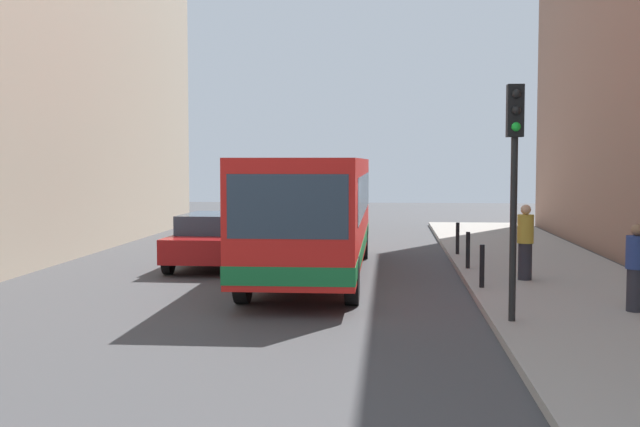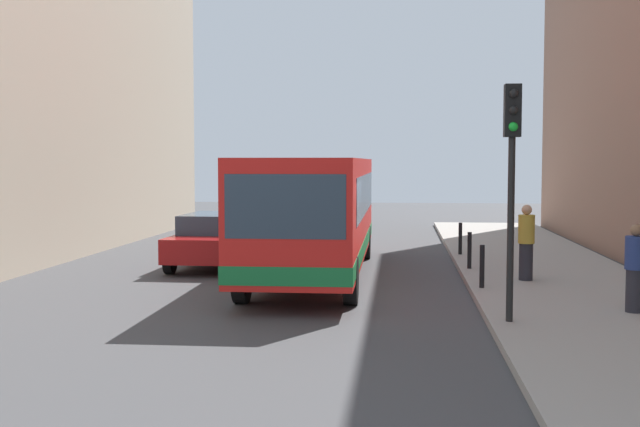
{
  "view_description": "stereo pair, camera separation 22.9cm",
  "coord_description": "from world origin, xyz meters",
  "px_view_note": "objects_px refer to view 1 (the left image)",
  "views": [
    {
      "loc": [
        1.41,
        -16.72,
        2.93
      ],
      "look_at": [
        -0.17,
        1.28,
        1.75
      ],
      "focal_mm": 44.67,
      "sensor_mm": 36.0,
      "label": 1
    },
    {
      "loc": [
        1.64,
        -16.69,
        2.93
      ],
      "look_at": [
        -0.17,
        1.28,
        1.75
      ],
      "focal_mm": 44.67,
      "sensor_mm": 36.0,
      "label": 2
    }
  ],
  "objects_px": {
    "traffic_light": "(514,157)",
    "bollard_mid": "(468,250)",
    "bollard_near": "(482,266)",
    "pedestrian_near_signal": "(636,268)",
    "car_beside_bus": "(213,239)",
    "bus": "(315,209)",
    "bollard_far": "(458,238)",
    "pedestrian_mid_sidewalk": "(525,242)"
  },
  "relations": [
    {
      "from": "car_beside_bus",
      "to": "pedestrian_near_signal",
      "type": "height_order",
      "value": "pedestrian_near_signal"
    },
    {
      "from": "bus",
      "to": "car_beside_bus",
      "type": "relative_size",
      "value": 2.49
    },
    {
      "from": "pedestrian_near_signal",
      "to": "traffic_light",
      "type": "bearing_deg",
      "value": 30.07
    },
    {
      "from": "bus",
      "to": "bollard_far",
      "type": "relative_size",
      "value": 11.61
    },
    {
      "from": "bollard_far",
      "to": "pedestrian_mid_sidewalk",
      "type": "bearing_deg",
      "value": -77.5
    },
    {
      "from": "pedestrian_near_signal",
      "to": "bollard_near",
      "type": "bearing_deg",
      "value": -40.59
    },
    {
      "from": "car_beside_bus",
      "to": "bollard_far",
      "type": "bearing_deg",
      "value": -159.74
    },
    {
      "from": "traffic_light",
      "to": "bollard_far",
      "type": "height_order",
      "value": "traffic_light"
    },
    {
      "from": "traffic_light",
      "to": "bollard_near",
      "type": "bearing_deg",
      "value": 91.54
    },
    {
      "from": "bollard_mid",
      "to": "pedestrian_mid_sidewalk",
      "type": "xyz_separation_m",
      "value": [
        1.14,
        -1.95,
        0.42
      ]
    },
    {
      "from": "traffic_light",
      "to": "bollard_mid",
      "type": "bearing_deg",
      "value": 90.83
    },
    {
      "from": "bollard_near",
      "to": "bollard_far",
      "type": "height_order",
      "value": "same"
    },
    {
      "from": "car_beside_bus",
      "to": "traffic_light",
      "type": "distance_m",
      "value": 10.64
    },
    {
      "from": "bus",
      "to": "car_beside_bus",
      "type": "height_order",
      "value": "bus"
    },
    {
      "from": "bollard_mid",
      "to": "bollard_near",
      "type": "bearing_deg",
      "value": -90.0
    },
    {
      "from": "bollard_far",
      "to": "pedestrian_near_signal",
      "type": "xyz_separation_m",
      "value": [
        2.51,
        -8.98,
        0.33
      ]
    },
    {
      "from": "bus",
      "to": "bollard_far",
      "type": "distance_m",
      "value": 5.69
    },
    {
      "from": "bus",
      "to": "bollard_near",
      "type": "height_order",
      "value": "bus"
    },
    {
      "from": "bus",
      "to": "traffic_light",
      "type": "relative_size",
      "value": 2.69
    },
    {
      "from": "bus",
      "to": "bollard_mid",
      "type": "height_order",
      "value": "bus"
    },
    {
      "from": "bollard_far",
      "to": "car_beside_bus",
      "type": "bearing_deg",
      "value": -160.79
    },
    {
      "from": "bus",
      "to": "traffic_light",
      "type": "height_order",
      "value": "traffic_light"
    },
    {
      "from": "traffic_light",
      "to": "bollard_mid",
      "type": "height_order",
      "value": "traffic_light"
    },
    {
      "from": "bollard_near",
      "to": "pedestrian_near_signal",
      "type": "xyz_separation_m",
      "value": [
        2.51,
        -2.6,
        0.33
      ]
    },
    {
      "from": "bus",
      "to": "bollard_near",
      "type": "bearing_deg",
      "value": 148.17
    },
    {
      "from": "bus",
      "to": "pedestrian_near_signal",
      "type": "bearing_deg",
      "value": 141.84
    },
    {
      "from": "car_beside_bus",
      "to": "bollard_near",
      "type": "relative_size",
      "value": 4.67
    },
    {
      "from": "bollard_near",
      "to": "bus",
      "type": "bearing_deg",
      "value": 148.45
    },
    {
      "from": "bollard_near",
      "to": "pedestrian_mid_sidewalk",
      "type": "xyz_separation_m",
      "value": [
        1.14,
        1.24,
        0.42
      ]
    },
    {
      "from": "bollard_mid",
      "to": "bollard_far",
      "type": "distance_m",
      "value": 3.19
    },
    {
      "from": "pedestrian_near_signal",
      "to": "pedestrian_mid_sidewalk",
      "type": "distance_m",
      "value": 4.08
    },
    {
      "from": "car_beside_bus",
      "to": "traffic_light",
      "type": "relative_size",
      "value": 1.08
    },
    {
      "from": "bollard_near",
      "to": "pedestrian_near_signal",
      "type": "distance_m",
      "value": 3.63
    },
    {
      "from": "car_beside_bus",
      "to": "pedestrian_near_signal",
      "type": "bearing_deg",
      "value": 146.2
    },
    {
      "from": "traffic_light",
      "to": "bollard_mid",
      "type": "relative_size",
      "value": 4.32
    },
    {
      "from": "bollard_near",
      "to": "bollard_far",
      "type": "xyz_separation_m",
      "value": [
        0.0,
        6.38,
        0.0
      ]
    },
    {
      "from": "car_beside_bus",
      "to": "traffic_light",
      "type": "bearing_deg",
      "value": 133.48
    },
    {
      "from": "bollard_near",
      "to": "bollard_far",
      "type": "distance_m",
      "value": 6.38
    },
    {
      "from": "traffic_light",
      "to": "bollard_near",
      "type": "xyz_separation_m",
      "value": [
        -0.1,
        3.71,
        -2.38
      ]
    },
    {
      "from": "bollard_near",
      "to": "bollard_mid",
      "type": "xyz_separation_m",
      "value": [
        0.0,
        3.19,
        0.0
      ]
    },
    {
      "from": "bollard_mid",
      "to": "pedestrian_mid_sidewalk",
      "type": "height_order",
      "value": "pedestrian_mid_sidewalk"
    },
    {
      "from": "car_beside_bus",
      "to": "bollard_mid",
      "type": "distance_m",
      "value": 6.97
    }
  ]
}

